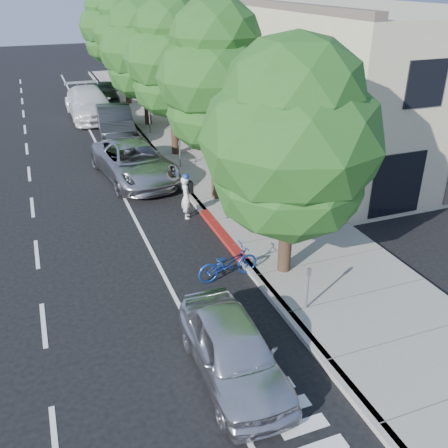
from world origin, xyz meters
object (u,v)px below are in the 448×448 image
silver_suv (134,162)px  white_pickup (89,103)px  street_tree_3 (144,50)px  pedestrian (183,124)px  street_tree_0 (292,142)px  cyclist (186,197)px  street_tree_4 (123,34)px  bicycle (228,263)px  dark_suv_far (105,92)px  near_car_a (233,350)px  dark_sedan (115,122)px  street_tree_5 (109,27)px  street_tree_1 (216,80)px  street_tree_2 (172,60)px

silver_suv → white_pickup: 11.84m
street_tree_3 → pedestrian: 5.24m
street_tree_0 → cyclist: (-1.60, 4.92, -3.40)m
street_tree_4 → bicycle: 24.05m
dark_suv_far → near_car_a: size_ratio=1.03×
street_tree_0 → dark_suv_far: street_tree_0 is taller
dark_sedan → dark_suv_far: size_ratio=1.21×
street_tree_0 → dark_sedan: 16.99m
cyclist → street_tree_3: bearing=6.1°
street_tree_4 → street_tree_5: (0.00, 6.00, -0.11)m
silver_suv → pedestrian: pedestrian is taller
bicycle → pedestrian: 14.06m
street_tree_4 → bicycle: street_tree_4 is taller
street_tree_0 → near_car_a: bearing=-131.5°
street_tree_0 → dark_suv_far: (-1.40, 25.24, -3.48)m
street_tree_5 → white_pickup: 9.87m
street_tree_1 → dark_suv_far: 19.72m
street_tree_2 → white_pickup: 10.57m
street_tree_0 → dark_suv_far: bearing=93.2°
street_tree_0 → white_pickup: street_tree_0 is taller
street_tree_4 → dark_suv_far: (-1.40, 1.24, -4.04)m
street_tree_3 → street_tree_0: bearing=-90.0°
street_tree_0 → street_tree_2: street_tree_2 is taller
street_tree_1 → street_tree_5: bearing=90.0°
street_tree_4 → white_pickup: bearing=-139.2°
dark_sedan → street_tree_2: bearing=-58.9°
white_pickup → dark_suv_far: white_pickup is taller
street_tree_1 → silver_suv: bearing=126.1°
dark_suv_far → near_car_a: dark_suv_far is taller
near_car_a → cyclist: bearing=81.1°
street_tree_5 → dark_sedan: street_tree_5 is taller
street_tree_0 → street_tree_3: 18.00m
street_tree_0 → dark_sedan: size_ratio=1.36×
white_pickup → near_car_a: white_pickup is taller
street_tree_0 → bicycle: street_tree_0 is taller
street_tree_3 → cyclist: 13.67m
street_tree_5 → silver_suv: 20.97m
dark_suv_far → near_car_a: 28.79m
street_tree_3 → near_car_a: street_tree_3 is taller
street_tree_1 → near_car_a: (-3.10, -9.50, -4.12)m
dark_suv_far → pedestrian: bearing=-72.5°
cyclist → near_car_a: (-1.50, -8.42, -0.10)m
street_tree_3 → dark_suv_far: 8.25m
street_tree_2 → pedestrian: (1.06, 2.17, -3.69)m
cyclist → white_pickup: size_ratio=0.26×
street_tree_2 → street_tree_5: street_tree_2 is taller
street_tree_5 → pedestrian: street_tree_5 is taller
street_tree_3 → street_tree_4: size_ratio=0.98×
dark_suv_far → bicycle: bearing=-85.7°
white_pickup → street_tree_0: bearing=-83.4°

